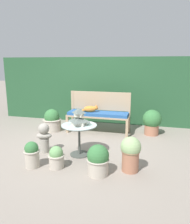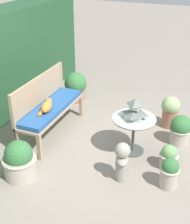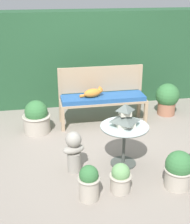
{
  "view_description": "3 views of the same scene",
  "coord_description": "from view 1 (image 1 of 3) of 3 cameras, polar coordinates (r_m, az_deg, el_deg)",
  "views": [
    {
      "loc": [
        1.54,
        -4.37,
        1.78
      ],
      "look_at": [
        0.26,
        0.46,
        0.65
      ],
      "focal_mm": 35.0,
      "sensor_mm": 36.0,
      "label": 1
    },
    {
      "loc": [
        -3.92,
        -1.58,
        2.96
      ],
      "look_at": [
        0.12,
        0.07,
        0.64
      ],
      "focal_mm": 50.0,
      "sensor_mm": 36.0,
      "label": 2
    },
    {
      "loc": [
        -0.93,
        -4.36,
        2.47
      ],
      "look_at": [
        -0.02,
        0.44,
        0.44
      ],
      "focal_mm": 50.0,
      "sensor_mm": 36.0,
      "label": 3
    }
  ],
  "objects": [
    {
      "name": "pagoda_birdhouse",
      "position": [
        4.17,
        -4.2,
        -1.51
      ],
      "size": [
        0.33,
        0.33,
        0.33
      ],
      "color": "beige",
      "rests_on": "patio_table"
    },
    {
      "name": "potted_plant_table_far",
      "position": [
        3.89,
        -10.09,
        -11.56
      ],
      "size": [
        0.29,
        0.29,
        0.39
      ],
      "color": "#ADA393",
      "rests_on": "ground"
    },
    {
      "name": "ground",
      "position": [
        4.96,
        -4.33,
        -8.34
      ],
      "size": [
        30.0,
        30.0,
        0.0
      ],
      "primitive_type": "plane",
      "color": "gray"
    },
    {
      "name": "potted_plant_table_near",
      "position": [
        5.67,
        14.64,
        -2.46
      ],
      "size": [
        0.47,
        0.47,
        0.64
      ],
      "color": "#9E664C",
      "rests_on": "ground"
    },
    {
      "name": "garden_bust",
      "position": [
        4.53,
        -13.16,
        -6.24
      ],
      "size": [
        0.35,
        0.26,
        0.61
      ],
      "rotation": [
        0.0,
        0.0,
        0.27
      ],
      "color": "gray",
      "rests_on": "ground"
    },
    {
      "name": "potted_plant_bench_right",
      "position": [
        5.93,
        -11.17,
        -2.26
      ],
      "size": [
        0.5,
        0.5,
        0.59
      ],
      "color": "#ADA393",
      "rests_on": "ground"
    },
    {
      "name": "potted_plant_path_edge",
      "position": [
        4.0,
        -16.18,
        -10.54
      ],
      "size": [
        0.28,
        0.28,
        0.46
      ],
      "color": "#ADA393",
      "rests_on": "ground"
    },
    {
      "name": "cat",
      "position": [
        5.6,
        -1.18,
        0.83
      ],
      "size": [
        0.44,
        0.23,
        0.19
      ],
      "rotation": [
        0.0,
        0.0,
        0.25
      ],
      "color": "orange",
      "rests_on": "garden_bench"
    },
    {
      "name": "garden_bench",
      "position": [
        5.62,
        0.81,
        -0.81
      ],
      "size": [
        1.6,
        0.47,
        0.55
      ],
      "color": "tan",
      "rests_on": "ground"
    },
    {
      "name": "potted_plant_hedge_corner",
      "position": [
        3.59,
        0.79,
        -12.43
      ],
      "size": [
        0.37,
        0.37,
        0.51
      ],
      "color": "#ADA393",
      "rests_on": "ground"
    },
    {
      "name": "foliage_hedge_back",
      "position": [
        6.86,
        1.75,
        5.97
      ],
      "size": [
        6.4,
        0.74,
        1.95
      ],
      "primitive_type": "cube",
      "color": "#234C2D",
      "rests_on": "ground"
    },
    {
      "name": "bench_backrest",
      "position": [
        5.76,
        1.33,
        2.38
      ],
      "size": [
        1.6,
        0.06,
        1.04
      ],
      "color": "tan",
      "rests_on": "ground"
    },
    {
      "name": "patio_table",
      "position": [
        4.25,
        -4.14,
        -5.08
      ],
      "size": [
        0.68,
        0.68,
        0.61
      ],
      "color": "#424742",
      "rests_on": "ground"
    },
    {
      "name": "potted_plant_bench_left",
      "position": [
        3.73,
        9.28,
        -10.43
      ],
      "size": [
        0.34,
        0.34,
        0.6
      ],
      "color": "#9E664C",
      "rests_on": "ground"
    }
  ]
}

